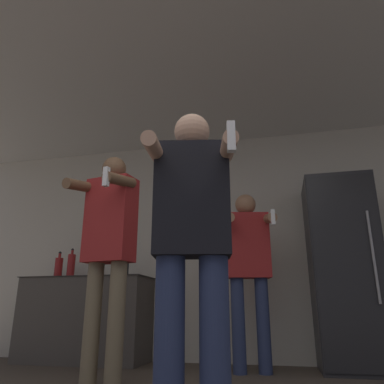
{
  "coord_description": "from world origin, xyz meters",
  "views": [
    {
      "loc": [
        0.45,
        -1.05,
        0.53
      ],
      "look_at": [
        0.02,
        0.76,
        1.12
      ],
      "focal_mm": 35.0,
      "sensor_mm": 36.0,
      "label": 1
    }
  ],
  "objects_px": {
    "bottle_dark_rum": "(125,269)",
    "bottle_green_wine": "(59,267)",
    "person_man_side": "(109,242)",
    "person_spectator_back": "(248,261)",
    "bottle_red_label": "(71,265)",
    "refrigerator": "(344,271)",
    "person_woman_foreground": "(192,240)"
  },
  "relations": [
    {
      "from": "bottle_dark_rum",
      "to": "person_woman_foreground",
      "type": "relative_size",
      "value": 0.14
    },
    {
      "from": "bottle_dark_rum",
      "to": "person_man_side",
      "type": "distance_m",
      "value": 1.36
    },
    {
      "from": "person_man_side",
      "to": "person_spectator_back",
      "type": "distance_m",
      "value": 1.4
    },
    {
      "from": "bottle_red_label",
      "to": "person_woman_foreground",
      "type": "distance_m",
      "value": 2.84
    },
    {
      "from": "refrigerator",
      "to": "person_spectator_back",
      "type": "relative_size",
      "value": 1.09
    },
    {
      "from": "bottle_red_label",
      "to": "bottle_dark_rum",
      "type": "bearing_deg",
      "value": 0.0
    },
    {
      "from": "person_spectator_back",
      "to": "bottle_dark_rum",
      "type": "bearing_deg",
      "value": 168.16
    },
    {
      "from": "person_man_side",
      "to": "refrigerator",
      "type": "bearing_deg",
      "value": 34.85
    },
    {
      "from": "bottle_green_wine",
      "to": "person_spectator_back",
      "type": "distance_m",
      "value": 2.21
    },
    {
      "from": "bottle_dark_rum",
      "to": "person_man_side",
      "type": "height_order",
      "value": "person_man_side"
    },
    {
      "from": "bottle_red_label",
      "to": "person_man_side",
      "type": "bearing_deg",
      "value": -50.38
    },
    {
      "from": "bottle_green_wine",
      "to": "bottle_red_label",
      "type": "distance_m",
      "value": 0.16
    },
    {
      "from": "person_spectator_back",
      "to": "bottle_green_wine",
      "type": "bearing_deg",
      "value": 172.55
    },
    {
      "from": "bottle_green_wine",
      "to": "bottle_red_label",
      "type": "xyz_separation_m",
      "value": [
        0.16,
        0.0,
        0.02
      ]
    },
    {
      "from": "bottle_dark_rum",
      "to": "bottle_green_wine",
      "type": "xyz_separation_m",
      "value": [
        -0.83,
        -0.0,
        0.04
      ]
    },
    {
      "from": "bottle_red_label",
      "to": "person_man_side",
      "type": "relative_size",
      "value": 0.19
    },
    {
      "from": "bottle_dark_rum",
      "to": "person_woman_foreground",
      "type": "bearing_deg",
      "value": -59.35
    },
    {
      "from": "bottle_dark_rum",
      "to": "person_spectator_back",
      "type": "bearing_deg",
      "value": -11.84
    },
    {
      "from": "person_woman_foreground",
      "to": "bottle_dark_rum",
      "type": "bearing_deg",
      "value": 120.65
    },
    {
      "from": "bottle_dark_rum",
      "to": "person_spectator_back",
      "type": "height_order",
      "value": "person_spectator_back"
    },
    {
      "from": "refrigerator",
      "to": "person_woman_foreground",
      "type": "bearing_deg",
      "value": -115.92
    },
    {
      "from": "bottle_dark_rum",
      "to": "bottle_green_wine",
      "type": "bearing_deg",
      "value": -180.0
    },
    {
      "from": "bottle_red_label",
      "to": "bottle_green_wine",
      "type": "bearing_deg",
      "value": 180.0
    },
    {
      "from": "refrigerator",
      "to": "person_woman_foreground",
      "type": "xyz_separation_m",
      "value": [
        -1.02,
        -2.1,
        -0.03
      ]
    },
    {
      "from": "bottle_red_label",
      "to": "person_man_side",
      "type": "xyz_separation_m",
      "value": [
        1.07,
        -1.29,
        0.0
      ]
    },
    {
      "from": "refrigerator",
      "to": "bottle_green_wine",
      "type": "height_order",
      "value": "refrigerator"
    },
    {
      "from": "bottle_green_wine",
      "to": "person_spectator_back",
      "type": "height_order",
      "value": "person_spectator_back"
    },
    {
      "from": "bottle_dark_rum",
      "to": "bottle_red_label",
      "type": "bearing_deg",
      "value": -180.0
    },
    {
      "from": "bottle_red_label",
      "to": "person_spectator_back",
      "type": "xyz_separation_m",
      "value": [
        2.04,
        -0.29,
        -0.04
      ]
    },
    {
      "from": "refrigerator",
      "to": "bottle_green_wine",
      "type": "distance_m",
      "value": 3.09
    },
    {
      "from": "bottle_green_wine",
      "to": "person_spectator_back",
      "type": "relative_size",
      "value": 0.18
    },
    {
      "from": "refrigerator",
      "to": "person_man_side",
      "type": "distance_m",
      "value": 2.27
    }
  ]
}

